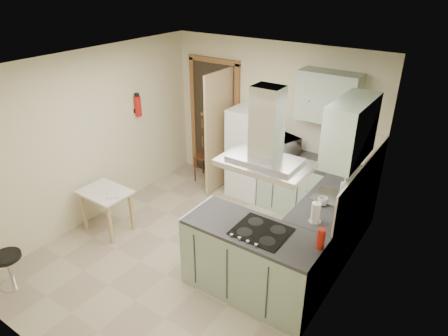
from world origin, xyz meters
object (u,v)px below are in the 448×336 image
Objects in this scene: stool at (10,270)px; peninsula at (252,261)px; microwave at (281,145)px; bentwood_chair at (207,155)px; extractor_hood at (265,164)px; drop_leaf_table at (108,211)px; fridge at (250,153)px.

peninsula is at bearing 32.00° from stool.
microwave is (1.77, 3.48, 0.82)m from stool.
microwave reaches higher than bentwood_chair.
extractor_hood is 2.02× the size of stool.
extractor_hood is 2.20m from microwave.
drop_leaf_table is 2.10m from bentwood_chair.
extractor_hood is at bearing -56.21° from fridge.
bentwood_chair is 2.12× the size of stool.
drop_leaf_table is at bearing -118.81° from fridge.
peninsula reaches higher than stool.
fridge is 2.39m from drop_leaf_table.
peninsula reaches higher than drop_leaf_table.
bentwood_chair is at bearing 136.64° from peninsula.
peninsula is (1.22, -1.98, -0.30)m from fridge.
stool is (-1.22, -3.51, -0.53)m from fridge.
drop_leaf_table is (-1.13, -2.06, -0.43)m from fridge.
extractor_hood is (1.32, -1.98, 0.97)m from fridge.
fridge is at bearing 121.74° from peninsula.
extractor_hood is 3.23m from bentwood_chair.
extractor_hood reaches higher than stool.
drop_leaf_table is (-2.46, -0.08, -1.40)m from extractor_hood.
fridge reaches higher than bentwood_chair.
fridge is at bearing -164.20° from microwave.
microwave reaches higher than peninsula.
extractor_hood reaches higher than peninsula.
fridge is 2.57m from extractor_hood.
drop_leaf_table is 0.73× the size of bentwood_chair.
fridge is 1.67× the size of extractor_hood.
peninsula is 2.36m from drop_leaf_table.
fridge is at bearing -12.56° from bentwood_chair.
drop_leaf_table is (-2.36, -0.08, -0.13)m from peninsula.
fridge is 3.36× the size of stool.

